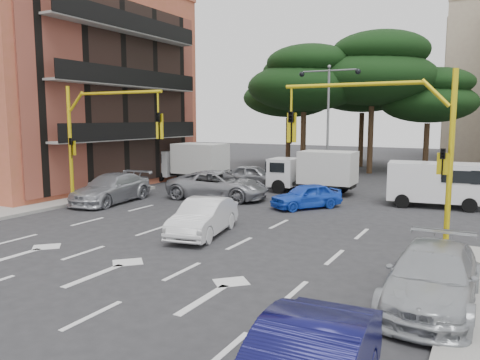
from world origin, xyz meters
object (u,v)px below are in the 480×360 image
Objects in this scene: car_silver_wagon at (111,188)px; box_truck_b at (312,172)px; street_lamp_center at (328,103)px; car_silver_cross_b at (254,176)px; box_truck_a at (188,163)px; car_blue_compact at (306,196)px; car_white_hatch at (203,217)px; car_silver_cross_a at (218,185)px; van_white at (435,184)px; signal_mast_right at (393,135)px; signal_mast_left at (96,130)px; car_silver_parked at (432,277)px.

car_silver_wagon is 11.57m from box_truck_b.
street_lamp_center is 6.88m from car_silver_cross_b.
box_truck_a reaches higher than car_silver_wagon.
car_silver_wagon is at bearing 149.87° from car_silver_cross_b.
car_white_hatch is at bearing -65.74° from car_blue_compact.
car_silver_wagon is (-7.93, -12.01, -4.67)m from street_lamp_center.
car_blue_compact is 0.65× the size of car_silver_cross_a.
box_truck_a is (-9.03, 12.03, 0.68)m from car_white_hatch.
box_truck_a is (-0.90, 8.47, 0.61)m from car_silver_wagon.
van_white is 0.88× the size of box_truck_b.
signal_mast_right reaches higher than car_silver_cross_a.
street_lamp_center is at bearing -67.68° from box_truck_a.
car_blue_compact is 4.77m from box_truck_b.
signal_mast_left is 1.42× the size of car_white_hatch.
car_blue_compact is at bearing -114.95° from box_truck_a.
signal_mast_left is at bearing -66.37° from car_silver_wagon.
car_silver_parked is at bearing -137.09° from car_silver_cross_a.
car_white_hatch is at bearing -168.08° from car_silver_cross_b.
signal_mast_left is at bearing -110.81° from car_blue_compact.
car_white_hatch is at bearing -29.40° from car_silver_wagon.
signal_mast_right and signal_mast_left have the same top height.
car_blue_compact is at bearing -165.40° from box_truck_b.
signal_mast_left reaches higher than car_blue_compact.
car_white_hatch is at bearing -41.20° from van_white.
street_lamp_center is at bearing 115.12° from car_silver_parked.
box_truck_b is (-6.38, 9.98, -2.61)m from signal_mast_right.
car_silver_wagon is at bearing 172.27° from signal_mast_right.
street_lamp_center is (-6.80, 14.01, 1.54)m from signal_mast_right.
box_truck_a is at bearing -102.46° from van_white.
box_truck_b is (0.23, 11.54, 0.58)m from car_white_hatch.
car_silver_cross_a reaches higher than car_blue_compact.
car_silver_wagon is at bearing 145.06° from car_white_hatch.
car_silver_cross_a is 1.01× the size of box_truck_a.
car_white_hatch is 0.81× the size of box_truck_b.
car_silver_wagon is 0.93× the size of car_silver_cross_a.
street_lamp_center is 2.13× the size of car_blue_compact.
box_truck_a is at bearing -168.74° from car_blue_compact.
street_lamp_center reaches higher than box_truck_b.
car_blue_compact is (8.55, 5.44, -3.26)m from signal_mast_left.
signal_mast_left is 0.77× the size of street_lamp_center.
street_lamp_center is at bearing -29.19° from car_silver_cross_a.
car_white_hatch is at bearing -12.56° from signal_mast_left.
street_lamp_center is at bearing -59.60° from car_silver_cross_b.
box_truck_b is (9.26, -0.50, -0.09)m from box_truck_a.
box_truck_a is (-5.36, 4.86, 0.59)m from car_silver_cross_a.
car_silver_wagon is at bearing -123.71° from car_blue_compact.
signal_mast_right is at bearing -13.48° from car_silver_wagon.
car_blue_compact is (-5.06, 5.44, -3.26)m from signal_mast_right.
car_blue_compact is 6.60m from van_white.
box_truck_a reaches higher than box_truck_b.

